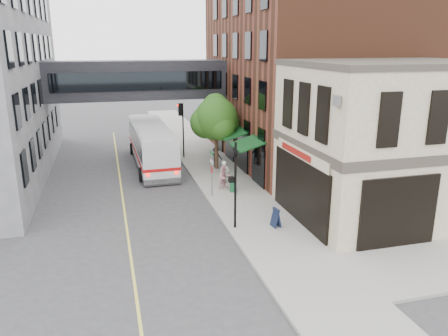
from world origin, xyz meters
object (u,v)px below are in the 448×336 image
pedestrian_a (224,174)px  pedestrian_b (224,177)px  bus (151,143)px  pedestrian_c (216,157)px  sandwich_board (276,217)px  newspaper_box (233,186)px

pedestrian_a → pedestrian_b: size_ratio=1.11×
bus → pedestrian_c: size_ratio=7.55×
pedestrian_a → sandwich_board: (0.86, -7.01, -0.38)m
bus → newspaper_box: 9.49m
pedestrian_a → newspaper_box: bearing=-56.9°
pedestrian_a → pedestrian_c: size_ratio=1.13×
newspaper_box → sandwich_board: bearing=-69.8°
pedestrian_b → bus: bearing=102.3°
pedestrian_b → sandwich_board: (0.96, -6.64, -0.29)m
newspaper_box → pedestrian_a: bearing=118.8°
pedestrian_c → pedestrian_a: bearing=-107.4°
pedestrian_a → pedestrian_b: pedestrian_a is taller
sandwich_board → pedestrian_b: bearing=91.5°
bus → newspaper_box: (4.24, -8.40, -1.20)m
newspaper_box → sandwich_board: (0.58, -5.90, 0.10)m
pedestrian_a → pedestrian_b: (-0.10, -0.37, -0.09)m
pedestrian_c → newspaper_box: bearing=-103.3°
pedestrian_a → sandwich_board: bearing=-64.1°
pedestrian_b → newspaper_box: bearing=-77.3°
pedestrian_c → sandwich_board: bearing=-98.7°
pedestrian_a → sandwich_board: size_ratio=1.76×
bus → pedestrian_b: 8.62m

